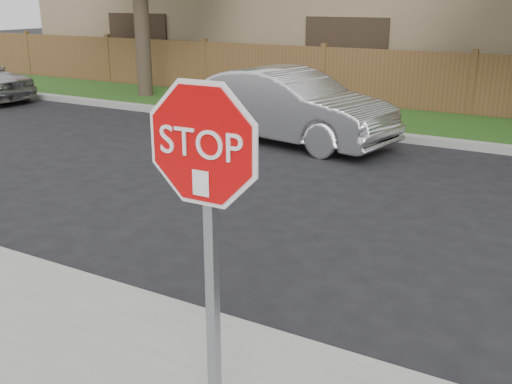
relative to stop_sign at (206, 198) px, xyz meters
The scene contains 6 objects.
ground 2.53m from the stop_sign, 122.09° to the left, with size 90.00×90.00×0.00m, color black.
far_curb 9.83m from the stop_sign, 95.51° to the left, with size 70.00×0.30×0.15m, color gray.
grass_strip 11.46m from the stop_sign, 94.71° to the left, with size 70.00×3.00×0.12m, color #1E4714.
fence 12.95m from the stop_sign, 94.12° to the left, with size 70.00×0.12×1.60m, color brown.
stop_sign is the anchor object (origin of this frame).
sedan_left 9.23m from the stop_sign, 113.99° to the left, with size 1.60×4.60×1.51m, color silver.
Camera 1 is at (2.81, -4.16, 2.94)m, focal length 42.00 mm.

